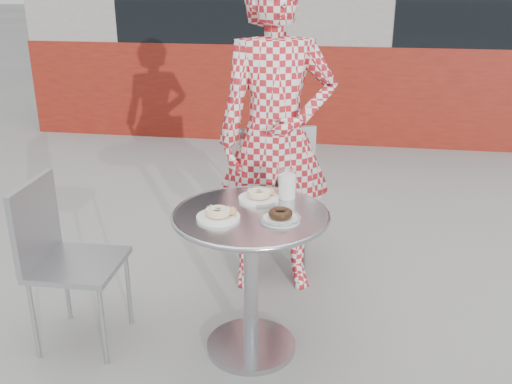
# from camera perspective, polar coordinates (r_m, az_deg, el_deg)

# --- Properties ---
(ground) EXTENTS (60.00, 60.00, 0.00)m
(ground) POSITION_cam_1_polar(r_m,az_deg,el_deg) (2.79, -0.90, -15.71)
(ground) COLOR gray
(ground) RESTS_ON ground
(bistro_table) EXTENTS (0.69, 0.69, 0.70)m
(bistro_table) POSITION_cam_1_polar(r_m,az_deg,el_deg) (2.54, -0.52, -5.66)
(bistro_table) COLOR silver
(bistro_table) RESTS_ON ground
(chair_far) EXTENTS (0.54, 0.54, 0.89)m
(chair_far) POSITION_cam_1_polar(r_m,az_deg,el_deg) (3.48, 1.43, -2.64)
(chair_far) COLOR #9DA0A4
(chair_far) RESTS_ON ground
(chair_left) EXTENTS (0.40, 0.39, 0.81)m
(chair_left) POSITION_cam_1_polar(r_m,az_deg,el_deg) (2.86, -17.21, -9.79)
(chair_left) COLOR #9DA0A4
(chair_left) RESTS_ON ground
(seated_person) EXTENTS (0.71, 0.55, 1.72)m
(seated_person) POSITION_cam_1_polar(r_m,az_deg,el_deg) (3.03, 2.04, 5.45)
(seated_person) COLOR #A61920
(seated_person) RESTS_ON ground
(plate_far) EXTENTS (0.19, 0.19, 0.05)m
(plate_far) POSITION_cam_1_polar(r_m,az_deg,el_deg) (2.61, 0.35, -0.37)
(plate_far) COLOR white
(plate_far) RESTS_ON bistro_table
(plate_near) EXTENTS (0.19, 0.19, 0.05)m
(plate_near) POSITION_cam_1_polar(r_m,az_deg,el_deg) (2.42, -3.72, -2.23)
(plate_near) COLOR white
(plate_near) RESTS_ON bistro_table
(plate_checker) EXTENTS (0.18, 0.18, 0.05)m
(plate_checker) POSITION_cam_1_polar(r_m,az_deg,el_deg) (2.40, 2.45, -2.48)
(plate_checker) COLOR white
(plate_checker) RESTS_ON bistro_table
(milk_cup) EXTENTS (0.09, 0.09, 0.14)m
(milk_cup) POSITION_cam_1_polar(r_m,az_deg,el_deg) (2.62, 3.14, 0.70)
(milk_cup) COLOR white
(milk_cup) RESTS_ON bistro_table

